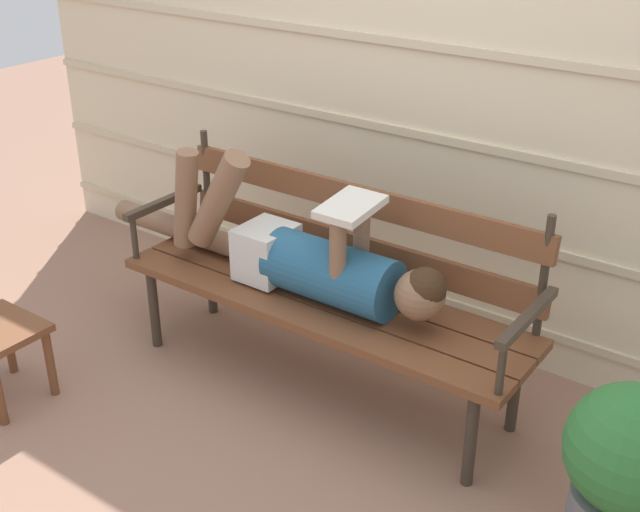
% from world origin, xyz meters
% --- Properties ---
extents(ground_plane, '(12.00, 12.00, 0.00)m').
position_xyz_m(ground_plane, '(0.00, 0.00, 0.00)').
color(ground_plane, '#936B56').
extents(house_siding, '(4.55, 0.08, 2.25)m').
position_xyz_m(house_siding, '(0.00, 0.86, 1.13)').
color(house_siding, beige).
rests_on(house_siding, ground).
extents(park_bench, '(1.77, 0.49, 0.90)m').
position_xyz_m(park_bench, '(0.00, 0.26, 0.47)').
color(park_bench, brown).
rests_on(park_bench, ground).
extents(reclining_person, '(1.76, 0.25, 0.55)m').
position_xyz_m(reclining_person, '(-0.10, 0.19, 0.57)').
color(reclining_person, '#23567A').
extents(potted_plant, '(0.41, 0.41, 0.61)m').
position_xyz_m(potted_plant, '(1.30, -0.01, 0.33)').
color(potted_plant, slate).
rests_on(potted_plant, ground).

